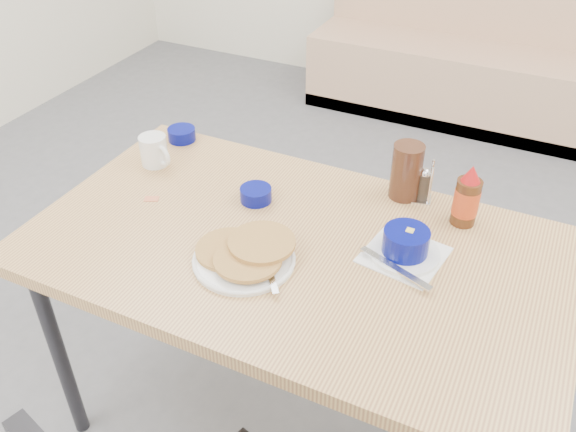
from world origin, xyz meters
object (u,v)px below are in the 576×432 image
at_px(butter_bowl, 256,194).
at_px(syrup_bottle, 467,199).
at_px(pancake_plate, 245,255).
at_px(grits_setting, 405,245).
at_px(creamer_bowl, 182,134).
at_px(condiment_caddy, 415,186).
at_px(booth_bench, 473,59).
at_px(amber_tumbler, 406,171).
at_px(dining_table, 294,262).
at_px(coffee_mug, 154,150).

distance_m(butter_bowl, syrup_bottle, 0.58).
xyz_separation_m(pancake_plate, grits_setting, (0.35, 0.19, 0.02)).
height_order(creamer_bowl, syrup_bottle, syrup_bottle).
bearing_deg(condiment_caddy, pancake_plate, -135.75).
relative_size(booth_bench, condiment_caddy, 15.73).
xyz_separation_m(amber_tumbler, condiment_caddy, (0.03, -0.00, -0.04)).
relative_size(grits_setting, creamer_bowl, 2.50).
relative_size(amber_tumbler, syrup_bottle, 0.92).
distance_m(dining_table, grits_setting, 0.30).
bearing_deg(dining_table, grits_setting, 15.98).
bearing_deg(coffee_mug, booth_bench, 76.65).
distance_m(grits_setting, amber_tumbler, 0.28).
distance_m(butter_bowl, amber_tumbler, 0.43).
height_order(booth_bench, condiment_caddy, booth_bench).
bearing_deg(amber_tumbler, condiment_caddy, -0.00).
xyz_separation_m(booth_bench, syrup_bottle, (0.37, -2.25, 0.49)).
height_order(butter_bowl, amber_tumbler, amber_tumbler).
distance_m(dining_table, butter_bowl, 0.24).
bearing_deg(butter_bowl, coffee_mug, 173.89).
xyz_separation_m(dining_table, pancake_plate, (-0.08, -0.11, 0.08)).
height_order(dining_table, syrup_bottle, syrup_bottle).
distance_m(creamer_bowl, syrup_bottle, 0.95).
distance_m(amber_tumbler, condiment_caddy, 0.05).
bearing_deg(syrup_bottle, condiment_caddy, 160.25).
relative_size(pancake_plate, condiment_caddy, 2.24).
relative_size(pancake_plate, coffee_mug, 2.23).
relative_size(booth_bench, amber_tumbler, 11.53).
height_order(pancake_plate, syrup_bottle, syrup_bottle).
bearing_deg(amber_tumbler, pancake_plate, -120.93).
distance_m(grits_setting, syrup_bottle, 0.23).
xyz_separation_m(dining_table, creamer_bowl, (-0.57, 0.34, 0.08)).
relative_size(coffee_mug, condiment_caddy, 1.00).
relative_size(booth_bench, dining_table, 1.36).
height_order(booth_bench, amber_tumbler, booth_bench).
xyz_separation_m(pancake_plate, syrup_bottle, (0.45, 0.40, 0.06)).
distance_m(pancake_plate, grits_setting, 0.40).
bearing_deg(butter_bowl, grits_setting, -7.08).
distance_m(dining_table, coffee_mug, 0.60).
xyz_separation_m(dining_table, butter_bowl, (-0.19, 0.13, 0.08)).
relative_size(butter_bowl, syrup_bottle, 0.50).
relative_size(creamer_bowl, amber_tumbler, 0.56).
xyz_separation_m(condiment_caddy, syrup_bottle, (0.15, -0.06, 0.04)).
bearing_deg(creamer_bowl, booth_bench, 75.32).
bearing_deg(booth_bench, dining_table, -90.00).
bearing_deg(condiment_caddy, syrup_bottle, -31.93).
bearing_deg(syrup_bottle, grits_setting, -115.89).
distance_m(coffee_mug, condiment_caddy, 0.80).
height_order(creamer_bowl, butter_bowl, same).
height_order(pancake_plate, condiment_caddy, condiment_caddy).
bearing_deg(butter_bowl, dining_table, -35.89).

